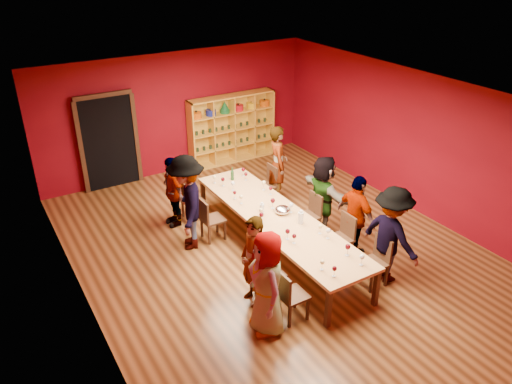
% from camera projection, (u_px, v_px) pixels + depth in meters
% --- Properties ---
extents(room_shell, '(7.10, 9.10, 3.04)m').
position_uv_depth(room_shell, '(278.00, 180.00, 8.91)').
color(room_shell, '#4F2D15').
rests_on(room_shell, ground).
extents(tasting_table, '(1.10, 4.50, 0.75)m').
position_uv_depth(tasting_table, '(277.00, 219.00, 9.28)').
color(tasting_table, tan).
rests_on(tasting_table, ground).
extents(doorway, '(1.40, 0.17, 2.30)m').
position_uv_depth(doorway, '(109.00, 142.00, 11.63)').
color(doorway, black).
rests_on(doorway, ground).
extents(shelving_unit, '(2.40, 0.40, 1.80)m').
position_uv_depth(shelving_unit, '(231.00, 125.00, 13.08)').
color(shelving_unit, gold).
rests_on(shelving_unit, ground).
extents(chair_person_left_0, '(0.42, 0.42, 0.89)m').
position_uv_depth(chair_person_left_0, '(289.00, 294.00, 7.64)').
color(chair_person_left_0, '#321D10').
rests_on(chair_person_left_0, ground).
extents(person_left_0, '(0.62, 0.90, 1.69)m').
position_uv_depth(person_left_0, '(267.00, 283.00, 7.30)').
color(person_left_0, '#5F7FC3').
rests_on(person_left_0, ground).
extents(chair_person_left_1, '(0.42, 0.42, 0.89)m').
position_uv_depth(chair_person_left_1, '(266.00, 272.00, 8.14)').
color(chair_person_left_1, '#321D10').
rests_on(chair_person_left_1, ground).
extents(person_left_1, '(0.42, 0.58, 1.58)m').
position_uv_depth(person_left_1, '(253.00, 262.00, 7.89)').
color(person_left_1, '#4E4F53').
rests_on(person_left_1, ground).
extents(chair_person_left_3, '(0.42, 0.42, 0.89)m').
position_uv_depth(chair_person_left_3, '(209.00, 217.00, 9.73)').
color(chair_person_left_3, '#321D10').
rests_on(chair_person_left_3, ground).
extents(person_left_3, '(0.91, 1.31, 1.88)m').
position_uv_depth(person_left_3, '(187.00, 203.00, 9.33)').
color(person_left_3, '#535258').
rests_on(person_left_3, ground).
extents(chair_person_left_4, '(0.42, 0.42, 0.89)m').
position_uv_depth(chair_person_left_4, '(189.00, 198.00, 10.45)').
color(chair_person_left_4, '#321D10').
rests_on(chair_person_left_4, ground).
extents(person_left_4, '(0.41, 0.89, 1.50)m').
position_uv_depth(person_left_4, '(173.00, 191.00, 10.17)').
color(person_left_4, silver).
rests_on(person_left_4, ground).
extents(chair_person_right_0, '(0.42, 0.42, 0.89)m').
position_uv_depth(chair_person_right_0, '(377.00, 259.00, 8.48)').
color(chair_person_right_0, '#321D10').
rests_on(chair_person_right_0, ground).
extents(person_right_0, '(0.56, 1.17, 1.77)m').
position_uv_depth(person_right_0, '(391.00, 235.00, 8.42)').
color(person_right_0, '#C5848B').
rests_on(person_right_0, ground).
extents(chair_person_right_1, '(0.42, 0.42, 0.89)m').
position_uv_depth(chair_person_right_1, '(343.00, 235.00, 9.16)').
color(chair_person_right_1, '#321D10').
rests_on(chair_person_right_1, ground).
extents(person_right_1, '(0.45, 0.95, 1.60)m').
position_uv_depth(person_right_1, '(356.00, 216.00, 9.15)').
color(person_right_1, '#5E85C2').
rests_on(person_right_1, ground).
extents(chair_person_right_2, '(0.42, 0.42, 0.89)m').
position_uv_depth(chair_person_right_2, '(311.00, 212.00, 9.91)').
color(chair_person_right_2, '#321D10').
rests_on(chair_person_right_2, ground).
extents(person_right_2, '(0.46, 1.52, 1.64)m').
position_uv_depth(person_right_2, '(323.00, 195.00, 9.89)').
color(person_right_2, '#6293C9').
rests_on(person_right_2, ground).
extents(chair_person_right_4, '(0.42, 0.42, 0.89)m').
position_uv_depth(chair_person_right_4, '(268.00, 183.00, 11.12)').
color(chair_person_right_4, '#321D10').
rests_on(chair_person_right_4, ground).
extents(person_right_4, '(0.70, 0.78, 1.77)m').
position_uv_depth(person_right_4, '(278.00, 164.00, 11.06)').
color(person_right_4, '#161B3D').
rests_on(person_right_4, ground).
extents(wine_glass_0, '(0.07, 0.07, 0.18)m').
position_uv_depth(wine_glass_0, '(246.00, 174.00, 10.59)').
color(wine_glass_0, silver).
rests_on(wine_glass_0, tasting_table).
extents(wine_glass_1, '(0.09, 0.09, 0.22)m').
position_uv_depth(wine_glass_1, '(273.00, 201.00, 9.45)').
color(wine_glass_1, silver).
rests_on(wine_glass_1, tasting_table).
extents(wine_glass_2, '(0.08, 0.08, 0.19)m').
position_uv_depth(wine_glass_2, '(334.00, 269.00, 7.55)').
color(wine_glass_2, silver).
rests_on(wine_glass_2, tasting_table).
extents(wine_glass_3, '(0.08, 0.08, 0.20)m').
position_uv_depth(wine_glass_3, '(243.00, 170.00, 10.77)').
color(wine_glass_3, silver).
rests_on(wine_glass_3, tasting_table).
extents(wine_glass_4, '(0.08, 0.08, 0.21)m').
position_uv_depth(wine_glass_4, '(261.00, 215.00, 8.99)').
color(wine_glass_4, silver).
rests_on(wine_glass_4, tasting_table).
extents(wine_glass_5, '(0.08, 0.08, 0.21)m').
position_uv_depth(wine_glass_5, '(288.00, 232.00, 8.48)').
color(wine_glass_5, silver).
rests_on(wine_glass_5, tasting_table).
extents(wine_glass_6, '(0.07, 0.07, 0.19)m').
position_uv_depth(wine_glass_6, '(291.00, 206.00, 9.34)').
color(wine_glass_6, silver).
rests_on(wine_glass_6, tasting_table).
extents(wine_glass_7, '(0.08, 0.08, 0.19)m').
position_uv_depth(wine_glass_7, '(320.00, 227.00, 8.65)').
color(wine_glass_7, silver).
rests_on(wine_glass_7, tasting_table).
extents(wine_glass_8, '(0.08, 0.08, 0.19)m').
position_uv_depth(wine_glass_8, '(322.00, 263.00, 7.70)').
color(wine_glass_8, silver).
rests_on(wine_glass_8, tasting_table).
extents(wine_glass_9, '(0.07, 0.07, 0.18)m').
position_uv_depth(wine_glass_9, '(214.00, 177.00, 10.46)').
color(wine_glass_9, silver).
rests_on(wine_glass_9, tasting_table).
extents(wine_glass_10, '(0.07, 0.07, 0.18)m').
position_uv_depth(wine_glass_10, '(235.00, 193.00, 9.83)').
color(wine_glass_10, silver).
rests_on(wine_glass_10, tasting_table).
extents(wine_glass_11, '(0.08, 0.08, 0.20)m').
position_uv_depth(wine_glass_11, '(261.00, 211.00, 9.16)').
color(wine_glass_11, silver).
rests_on(wine_glass_11, tasting_table).
extents(wine_glass_12, '(0.08, 0.08, 0.20)m').
position_uv_depth(wine_glass_12, '(223.00, 180.00, 10.33)').
color(wine_glass_12, silver).
rests_on(wine_glass_12, tasting_table).
extents(wine_glass_13, '(0.08, 0.08, 0.21)m').
position_uv_depth(wine_glass_13, '(291.00, 205.00, 9.32)').
color(wine_glass_13, silver).
rests_on(wine_glass_13, tasting_table).
extents(wine_glass_14, '(0.09, 0.09, 0.22)m').
position_uv_depth(wine_glass_14, '(348.00, 247.00, 8.04)').
color(wine_glass_14, silver).
rests_on(wine_glass_14, tasting_table).
extents(wine_glass_15, '(0.08, 0.08, 0.20)m').
position_uv_depth(wine_glass_15, '(362.00, 257.00, 7.81)').
color(wine_glass_15, silver).
rests_on(wine_glass_15, tasting_table).
extents(wine_glass_16, '(0.08, 0.08, 0.19)m').
position_uv_depth(wine_glass_16, '(241.00, 197.00, 9.64)').
color(wine_glass_16, silver).
rests_on(wine_glass_16, tasting_table).
extents(wine_glass_17, '(0.08, 0.08, 0.21)m').
position_uv_depth(wine_glass_17, '(233.00, 184.00, 10.14)').
color(wine_glass_17, silver).
rests_on(wine_glass_17, tasting_table).
extents(wine_glass_18, '(0.07, 0.07, 0.19)m').
position_uv_depth(wine_glass_18, '(294.00, 237.00, 8.37)').
color(wine_glass_18, silver).
rests_on(wine_glass_18, tasting_table).
extents(wine_glass_19, '(0.07, 0.07, 0.18)m').
position_uv_depth(wine_glass_19, '(271.00, 189.00, 9.98)').
color(wine_glass_19, silver).
rests_on(wine_glass_19, tasting_table).
extents(wine_glass_20, '(0.08, 0.08, 0.20)m').
position_uv_depth(wine_glass_20, '(328.00, 231.00, 8.51)').
color(wine_glass_20, silver).
rests_on(wine_glass_20, tasting_table).
extents(wine_glass_21, '(0.09, 0.09, 0.21)m').
position_uv_depth(wine_glass_21, '(264.00, 183.00, 10.16)').
color(wine_glass_21, silver).
rests_on(wine_glass_21, tasting_table).
extents(spittoon_bowl, '(0.29, 0.29, 0.16)m').
position_uv_depth(spittoon_bowl, '(282.00, 210.00, 9.33)').
color(spittoon_bowl, silver).
rests_on(spittoon_bowl, tasting_table).
extents(carafe_a, '(0.09, 0.09, 0.23)m').
position_uv_depth(carafe_a, '(262.00, 208.00, 9.32)').
color(carafe_a, silver).
rests_on(carafe_a, tasting_table).
extents(carafe_b, '(0.12, 0.12, 0.26)m').
position_uv_depth(carafe_b, '(301.00, 218.00, 8.98)').
color(carafe_b, silver).
rests_on(carafe_b, tasting_table).
extents(wine_bottle, '(0.09, 0.09, 0.28)m').
position_uv_depth(wine_bottle, '(232.00, 175.00, 10.61)').
color(wine_bottle, '#163D1E').
rests_on(wine_bottle, tasting_table).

